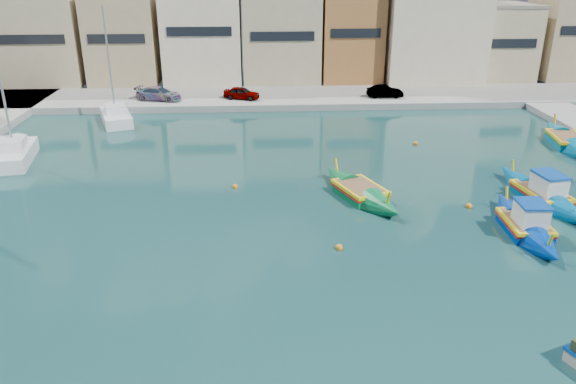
# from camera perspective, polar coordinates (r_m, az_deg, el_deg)

# --- Properties ---
(ground) EXTENTS (160.00, 160.00, 0.00)m
(ground) POSITION_cam_1_polar(r_m,az_deg,el_deg) (25.69, 16.25, -7.73)
(ground) COLOR #123634
(ground) RESTS_ON ground
(north_quay) EXTENTS (80.00, 8.00, 0.60)m
(north_quay) POSITION_cam_1_polar(r_m,az_deg,el_deg) (54.85, 5.73, 9.55)
(north_quay) COLOR gray
(north_quay) RESTS_ON ground
(north_townhouses) EXTENTS (83.20, 7.87, 10.19)m
(north_townhouses) POSITION_cam_1_polar(r_m,az_deg,el_deg) (62.47, 11.17, 15.22)
(north_townhouses) COLOR tan
(north_townhouses) RESTS_ON ground
(church_block) EXTENTS (10.00, 10.00, 19.10)m
(church_block) POSITION_cam_1_polar(r_m,az_deg,el_deg) (63.64, 14.33, 18.19)
(church_block) COLOR beige
(church_block) RESTS_ON ground
(parked_cars) EXTENTS (24.84, 2.69, 1.21)m
(parked_cars) POSITION_cam_1_polar(r_m,az_deg,el_deg) (52.60, -5.15, 10.00)
(parked_cars) COLOR #4C1919
(parked_cars) RESTS_ON north_quay
(luzzu_turquoise_cabin) EXTENTS (2.98, 8.71, 2.74)m
(luzzu_turquoise_cabin) POSITION_cam_1_polar(r_m,az_deg,el_deg) (34.56, 24.36, -0.27)
(luzzu_turquoise_cabin) COLOR #00629B
(luzzu_turquoise_cabin) RESTS_ON ground
(luzzu_blue_cabin) EXTENTS (2.25, 7.71, 2.70)m
(luzzu_blue_cabin) POSITION_cam_1_polar(r_m,az_deg,el_deg) (30.25, 22.94, -3.21)
(luzzu_blue_cabin) COLOR #0035A0
(luzzu_blue_cabin) RESTS_ON ground
(luzzu_cyan_mid) EXTENTS (3.47, 9.14, 2.64)m
(luzzu_cyan_mid) POSITION_cam_1_polar(r_m,az_deg,el_deg) (45.78, 26.51, 4.60)
(luzzu_cyan_mid) COLOR #0071A0
(luzzu_cyan_mid) RESTS_ON ground
(luzzu_green) EXTENTS (4.73, 8.00, 2.46)m
(luzzu_green) POSITION_cam_1_polar(r_m,az_deg,el_deg) (32.22, 7.31, -0.07)
(luzzu_green) COLOR #0A713D
(luzzu_green) RESTS_ON ground
(yacht_north) EXTENTS (4.46, 7.79, 10.03)m
(yacht_north) POSITION_cam_1_polar(r_m,az_deg,el_deg) (50.55, -17.26, 7.64)
(yacht_north) COLOR white
(yacht_north) RESTS_ON ground
(yacht_midnorth) EXTENTS (3.53, 7.87, 10.77)m
(yacht_midnorth) POSITION_cam_1_polar(r_m,az_deg,el_deg) (43.24, -25.69, 4.00)
(yacht_midnorth) COLOR white
(yacht_midnorth) RESTS_ON ground
(mooring_buoys) EXTENTS (22.98, 24.61, 0.36)m
(mooring_buoys) POSITION_cam_1_polar(r_m,az_deg,el_deg) (30.47, 16.13, -2.57)
(mooring_buoys) COLOR orange
(mooring_buoys) RESTS_ON ground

